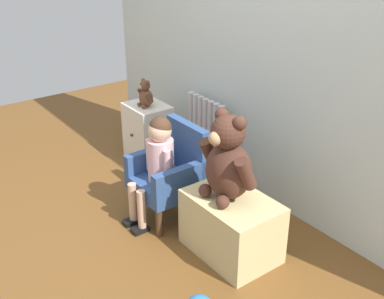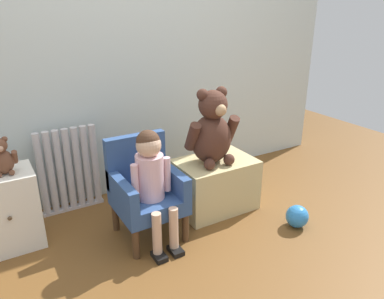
# 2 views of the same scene
# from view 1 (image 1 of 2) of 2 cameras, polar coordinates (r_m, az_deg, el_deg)

# --- Properties ---
(ground_plane) EXTENTS (6.00, 6.00, 0.00)m
(ground_plane) POSITION_cam_1_polar(r_m,az_deg,el_deg) (3.04, -7.43, -11.63)
(ground_plane) COLOR brown
(back_wall) EXTENTS (3.80, 0.05, 2.40)m
(back_wall) POSITION_cam_1_polar(r_m,az_deg,el_deg) (3.16, 9.57, 13.84)
(back_wall) COLOR silver
(back_wall) RESTS_ON ground_plane
(radiator) EXTENTS (0.43, 0.05, 0.62)m
(radiator) POSITION_cam_1_polar(r_m,az_deg,el_deg) (3.73, 1.59, 1.54)
(radiator) COLOR silver
(radiator) RESTS_ON ground_plane
(small_dresser) EXTENTS (0.35, 0.31, 0.49)m
(small_dresser) POSITION_cam_1_polar(r_m,az_deg,el_deg) (3.95, -5.23, 1.94)
(small_dresser) COLOR white
(small_dresser) RESTS_ON ground_plane
(child_armchair) EXTENTS (0.40, 0.41, 0.64)m
(child_armchair) POSITION_cam_1_polar(r_m,az_deg,el_deg) (3.18, -2.42, -2.69)
(child_armchair) COLOR #2F4D82
(child_armchair) RESTS_ON ground_plane
(child_figure) EXTENTS (0.25, 0.35, 0.73)m
(child_figure) POSITION_cam_1_polar(r_m,az_deg,el_deg) (3.06, -4.13, -0.69)
(child_figure) COLOR beige
(child_figure) RESTS_ON ground_plane
(low_bench) EXTENTS (0.55, 0.38, 0.37)m
(low_bench) POSITION_cam_1_polar(r_m,az_deg,el_deg) (2.90, 4.67, -9.01)
(low_bench) COLOR #D0BC80
(low_bench) RESTS_ON ground_plane
(large_teddy_bear) EXTENTS (0.38, 0.27, 0.53)m
(large_teddy_bear) POSITION_cam_1_polar(r_m,az_deg,el_deg) (2.71, 4.28, -1.40)
(large_teddy_bear) COLOR #4A2B20
(large_teddy_bear) RESTS_ON low_bench
(small_teddy_bear) EXTENTS (0.16, 0.11, 0.22)m
(small_teddy_bear) POSITION_cam_1_polar(r_m,az_deg,el_deg) (3.79, -5.53, 6.47)
(small_teddy_bear) COLOR brown
(small_teddy_bear) RESTS_ON small_dresser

